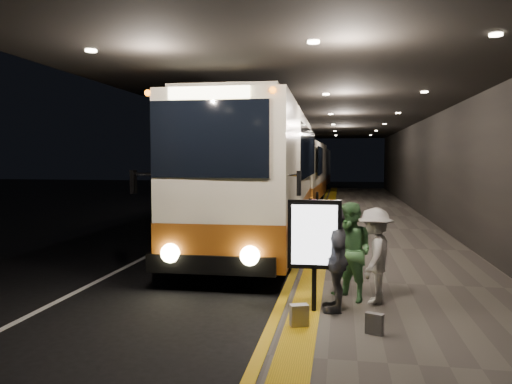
% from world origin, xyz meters
% --- Properties ---
extents(ground, '(90.00, 90.00, 0.00)m').
position_xyz_m(ground, '(0.00, 0.00, 0.00)').
color(ground, black).
extents(lane_line_white, '(0.12, 50.00, 0.01)m').
position_xyz_m(lane_line_white, '(-1.80, 5.00, 0.01)').
color(lane_line_white, silver).
rests_on(lane_line_white, ground).
extents(kerb_stripe_yellow, '(0.18, 50.00, 0.01)m').
position_xyz_m(kerb_stripe_yellow, '(2.35, 5.00, 0.01)').
color(kerb_stripe_yellow, gold).
rests_on(kerb_stripe_yellow, ground).
extents(sidewalk, '(4.50, 50.00, 0.15)m').
position_xyz_m(sidewalk, '(4.75, 5.00, 0.07)').
color(sidewalk, '#514C44').
rests_on(sidewalk, ground).
extents(tactile_strip, '(0.50, 50.00, 0.01)m').
position_xyz_m(tactile_strip, '(2.85, 5.00, 0.16)').
color(tactile_strip, gold).
rests_on(tactile_strip, sidewalk).
extents(terminal_wall, '(0.10, 50.00, 6.00)m').
position_xyz_m(terminal_wall, '(7.00, 5.00, 3.00)').
color(terminal_wall, black).
rests_on(terminal_wall, ground).
extents(support_columns, '(0.80, 24.80, 4.40)m').
position_xyz_m(support_columns, '(-1.50, 4.00, 2.20)').
color(support_columns, black).
rests_on(support_columns, ground).
extents(canopy, '(9.00, 50.00, 0.40)m').
position_xyz_m(canopy, '(2.50, 5.00, 4.60)').
color(canopy, black).
rests_on(canopy, support_columns).
extents(coach_main, '(3.00, 13.13, 4.07)m').
position_xyz_m(coach_main, '(0.90, 2.36, 1.95)').
color(coach_main, beige).
rests_on(coach_main, ground).
extents(coach_second, '(2.68, 11.50, 3.60)m').
position_xyz_m(coach_second, '(1.06, 16.16, 1.73)').
color(coach_second, beige).
rests_on(coach_second, ground).
extents(coach_third, '(2.81, 11.04, 3.44)m').
position_xyz_m(coach_third, '(0.97, 29.70, 1.65)').
color(coach_third, beige).
rests_on(coach_third, ground).
extents(passenger_boarding, '(0.55, 0.66, 1.53)m').
position_xyz_m(passenger_boarding, '(2.80, -1.15, 0.92)').
color(passenger_boarding, '#D865A4').
rests_on(passenger_boarding, sidewalk).
extents(passenger_waiting_green, '(0.98, 0.98, 1.76)m').
position_xyz_m(passenger_waiting_green, '(3.60, -4.55, 1.03)').
color(passenger_waiting_green, '#457C46').
rests_on(passenger_waiting_green, sidewalk).
extents(passenger_waiting_white, '(0.73, 1.17, 1.67)m').
position_xyz_m(passenger_waiting_white, '(4.02, -4.59, 0.99)').
color(passenger_waiting_white, '#B8B6B2').
rests_on(passenger_waiting_white, sidewalk).
extents(passenger_waiting_grey, '(0.61, 1.06, 1.74)m').
position_xyz_m(passenger_waiting_grey, '(3.34, -5.21, 1.02)').
color(passenger_waiting_grey, '#45454A').
rests_on(passenger_waiting_grey, sidewalk).
extents(bag_polka, '(0.27, 0.19, 0.31)m').
position_xyz_m(bag_polka, '(3.92, -6.23, 0.30)').
color(bag_polka, black).
rests_on(bag_polka, sidewalk).
extents(bag_plain, '(0.31, 0.24, 0.34)m').
position_xyz_m(bag_plain, '(2.82, -6.08, 0.32)').
color(bag_plain, '#B3ADA7').
rests_on(bag_plain, sidewalk).
extents(info_sign, '(0.88, 0.12, 1.85)m').
position_xyz_m(info_sign, '(3.00, -5.31, 1.40)').
color(info_sign, black).
rests_on(info_sign, sidewalk).
extents(stanchion_post, '(0.05, 0.05, 1.09)m').
position_xyz_m(stanchion_post, '(2.84, -1.22, 0.70)').
color(stanchion_post, black).
rests_on(stanchion_post, sidewalk).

